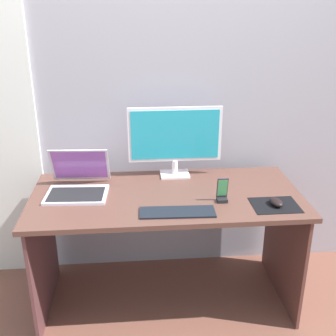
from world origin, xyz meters
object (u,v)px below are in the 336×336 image
(monitor, at_px, (175,138))
(laptop, at_px, (78,184))
(phone_in_dock, at_px, (222,193))
(mouse, at_px, (276,202))
(keyboard_external, at_px, (177,212))

(monitor, height_order, laptop, monitor)
(laptop, bearing_deg, monitor, 19.04)
(monitor, relative_size, phone_in_dock, 4.11)
(laptop, distance_m, mouse, 1.11)
(laptop, distance_m, keyboard_external, 0.62)
(monitor, relative_size, keyboard_external, 1.46)
(keyboard_external, height_order, mouse, mouse)
(keyboard_external, distance_m, phone_in_dock, 0.29)
(keyboard_external, bearing_deg, mouse, 6.07)
(laptop, relative_size, keyboard_external, 0.92)
(mouse, bearing_deg, keyboard_external, 172.96)
(monitor, distance_m, phone_in_dock, 0.49)
(laptop, bearing_deg, keyboard_external, -29.12)
(monitor, xyz_separation_m, laptop, (-0.58, -0.20, -0.20))
(keyboard_external, relative_size, phone_in_dock, 2.82)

